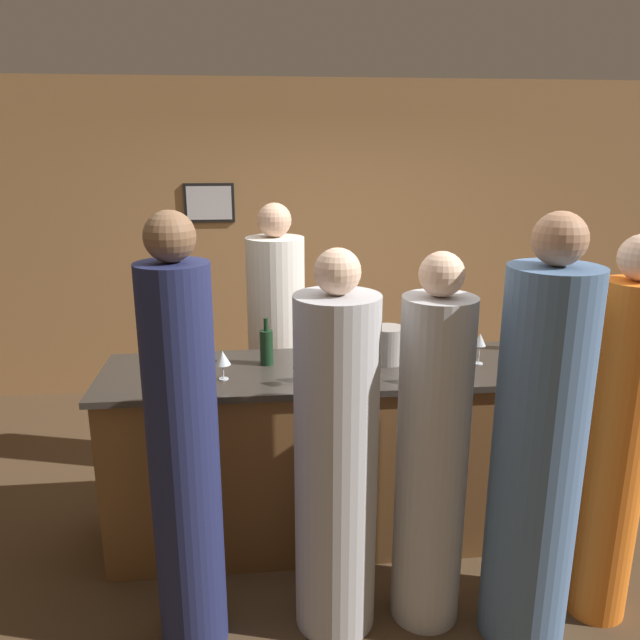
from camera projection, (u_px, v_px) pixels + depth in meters
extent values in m
plane|color=#4C3823|center=(346.00, 530.00, 3.77)|extent=(14.00, 14.00, 0.00)
cube|color=#A37547|center=(310.00, 240.00, 5.70)|extent=(8.00, 0.06, 2.80)
cube|color=black|center=(209.00, 203.00, 5.48)|extent=(0.44, 0.02, 0.34)
cube|color=silver|center=(209.00, 203.00, 5.47)|extent=(0.39, 0.00, 0.29)
cube|color=brown|center=(347.00, 455.00, 3.63)|extent=(2.67, 0.67, 1.01)
cube|color=#332D28|center=(348.00, 370.00, 3.49)|extent=(2.73, 0.73, 0.04)
cylinder|color=silver|center=(277.00, 360.00, 4.24)|extent=(0.38, 0.38, 1.67)
sphere|color=tan|center=(274.00, 220.00, 3.98)|extent=(0.22, 0.22, 0.22)
cylinder|color=#B2B2B7|center=(336.00, 469.00, 2.85)|extent=(0.38, 0.38, 1.64)
sphere|color=beige|center=(337.00, 272.00, 2.60)|extent=(0.20, 0.20, 0.20)
cylinder|color=#4C6B93|center=(536.00, 463.00, 2.76)|extent=(0.40, 0.40, 1.77)
sphere|color=#A37556|center=(560.00, 239.00, 2.49)|extent=(0.22, 0.22, 0.22)
cylinder|color=#1E234C|center=(185.00, 466.00, 2.71)|extent=(0.31, 0.31, 1.80)
sphere|color=brown|center=(170.00, 236.00, 2.44)|extent=(0.21, 0.21, 0.21)
cylinder|color=orange|center=(614.00, 457.00, 2.91)|extent=(0.28, 0.28, 1.68)
cylinder|color=#B2B2B7|center=(431.00, 466.00, 2.90)|extent=(0.33, 0.33, 1.62)
sphere|color=beige|center=(442.00, 274.00, 2.65)|extent=(0.20, 0.20, 0.20)
cylinder|color=#19381E|center=(526.00, 334.00, 3.75)|extent=(0.07, 0.07, 0.20)
cylinder|color=#19381E|center=(528.00, 310.00, 3.71)|extent=(0.03, 0.03, 0.09)
cylinder|color=black|center=(267.00, 347.00, 3.50)|extent=(0.08, 0.08, 0.20)
cylinder|color=black|center=(266.00, 324.00, 3.47)|extent=(0.03, 0.03, 0.07)
cylinder|color=#9E9993|center=(388.00, 345.00, 3.53)|extent=(0.19, 0.19, 0.21)
cylinder|color=silver|center=(424.00, 383.00, 3.24)|extent=(0.05, 0.05, 0.00)
cylinder|color=silver|center=(424.00, 375.00, 3.23)|extent=(0.01, 0.01, 0.08)
cone|color=silver|center=(425.00, 361.00, 3.21)|extent=(0.08, 0.08, 0.08)
cylinder|color=silver|center=(312.00, 381.00, 3.27)|extent=(0.05, 0.05, 0.00)
cylinder|color=silver|center=(312.00, 374.00, 3.25)|extent=(0.01, 0.01, 0.08)
cone|color=silver|center=(312.00, 360.00, 3.23)|extent=(0.08, 0.08, 0.07)
cylinder|color=silver|center=(478.00, 363.00, 3.53)|extent=(0.05, 0.05, 0.00)
cylinder|color=silver|center=(479.00, 354.00, 3.52)|extent=(0.01, 0.01, 0.10)
cone|color=silver|center=(480.00, 340.00, 3.49)|extent=(0.07, 0.07, 0.07)
cylinder|color=silver|center=(299.00, 385.00, 3.21)|extent=(0.05, 0.05, 0.00)
cylinder|color=silver|center=(299.00, 376.00, 3.20)|extent=(0.01, 0.01, 0.09)
cone|color=silver|center=(299.00, 362.00, 3.18)|extent=(0.08, 0.08, 0.06)
cylinder|color=silver|center=(224.00, 379.00, 3.30)|extent=(0.05, 0.05, 0.00)
cylinder|color=silver|center=(223.00, 371.00, 3.29)|extent=(0.01, 0.01, 0.08)
cone|color=silver|center=(223.00, 358.00, 3.27)|extent=(0.08, 0.08, 0.07)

